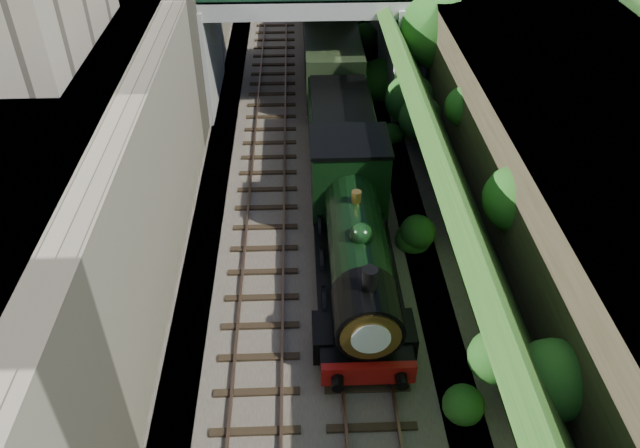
{
  "coord_description": "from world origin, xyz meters",
  "views": [
    {
      "loc": [
        -0.62,
        -6.78,
        15.06
      ],
      "look_at": [
        0.0,
        9.16,
        2.83
      ],
      "focal_mm": 35.0,
      "sensor_mm": 36.0,
      "label": 1
    }
  ],
  "objects_px": {
    "tree": "(438,30)",
    "tender": "(341,137)",
    "road_bridge": "(327,23)",
    "locomotive": "(355,238)"
  },
  "relations": [
    {
      "from": "tree",
      "to": "tender",
      "type": "relative_size",
      "value": 1.1
    },
    {
      "from": "tree",
      "to": "road_bridge",
      "type": "bearing_deg",
      "value": 151.41
    },
    {
      "from": "locomotive",
      "to": "tree",
      "type": "bearing_deg",
      "value": 68.18
    },
    {
      "from": "locomotive",
      "to": "tender",
      "type": "relative_size",
      "value": 1.7
    },
    {
      "from": "tree",
      "to": "locomotive",
      "type": "xyz_separation_m",
      "value": [
        -4.71,
        -11.77,
        -2.75
      ]
    },
    {
      "from": "tree",
      "to": "tender",
      "type": "xyz_separation_m",
      "value": [
        -4.71,
        -4.41,
        -3.03
      ]
    },
    {
      "from": "tree",
      "to": "locomotive",
      "type": "relative_size",
      "value": 0.65
    },
    {
      "from": "road_bridge",
      "to": "tender",
      "type": "bearing_deg",
      "value": -87.94
    },
    {
      "from": "locomotive",
      "to": "road_bridge",
      "type": "bearing_deg",
      "value": 91.01
    },
    {
      "from": "tree",
      "to": "tender",
      "type": "height_order",
      "value": "tree"
    }
  ]
}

